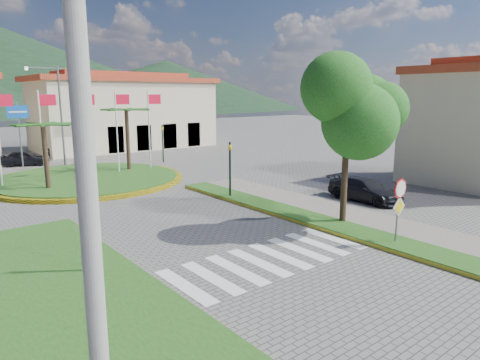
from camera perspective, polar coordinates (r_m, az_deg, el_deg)
ground at (r=13.02m, az=16.04°, el=-15.30°), size 160.00×160.00×0.00m
sidewalk_right at (r=18.74m, az=21.74°, el=-7.10°), size 4.00×28.00×0.15m
verge_right at (r=17.74m, az=19.80°, el=-7.94°), size 1.60×28.00×0.18m
median_left at (r=14.10m, az=-22.97°, el=-13.25°), size 5.00×14.00×0.18m
crosswalk at (r=15.41m, az=3.64°, el=-10.53°), size 8.00×3.00×0.01m
roundabout_island at (r=30.63m, az=-19.71°, el=0.18°), size 12.70×12.70×6.00m
stop_sign at (r=17.34m, az=20.46°, el=-2.56°), size 0.80×0.11×2.65m
deciduous_tree at (r=19.08m, az=14.19°, el=9.29°), size 3.60×3.60×6.80m
utility_pole at (r=6.99m, az=-19.81°, el=0.42°), size 0.32×0.32×9.00m
traffic_light_left at (r=14.28m, az=-19.09°, el=-4.73°), size 0.15×0.18×3.20m
traffic_light_right at (r=23.64m, az=-1.35°, el=2.08°), size 0.15×0.18×3.20m
traffic_light_far at (r=37.22m, az=-10.28°, el=5.29°), size 0.18×0.15×3.20m
direction_sign_west at (r=38.33m, az=-27.40°, el=6.77°), size 1.60×0.14×5.20m
direction_sign_east at (r=39.64m, az=-20.28°, el=7.44°), size 1.60×0.14×5.20m
street_lamp_centre at (r=38.07m, az=-22.78°, el=8.59°), size 4.80×0.16×8.00m
building_right at (r=48.71m, az=-15.16°, el=8.78°), size 19.08×9.54×8.05m
hill_far_east at (r=162.45m, az=-9.70°, el=12.32°), size 120.00×120.00×18.00m
car_dark_a at (r=39.27m, az=-26.72°, el=2.63°), size 3.95×2.78×1.25m
car_dark_b at (r=43.08m, az=-21.65°, el=3.74°), size 4.15×2.54×1.29m
car_side_right at (r=24.46m, az=16.35°, el=-1.21°), size 1.80×4.32×1.25m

